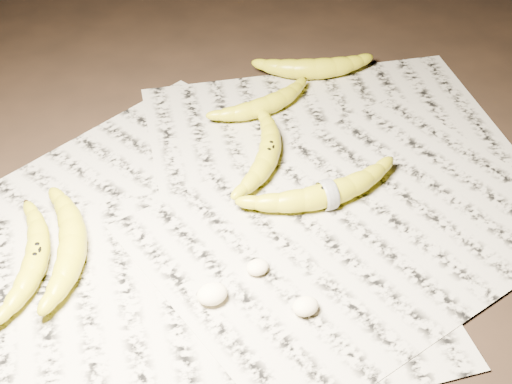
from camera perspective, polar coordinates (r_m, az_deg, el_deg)
name	(u,v)px	position (r m, az deg, el deg)	size (l,w,h in m)	color
ground	(253,223)	(0.98, -0.25, -2.52)	(3.00, 3.00, 0.00)	black
newspaper_patch	(239,215)	(0.98, -1.35, -1.87)	(0.90, 0.70, 0.01)	#ACA694
banana_left_a	(36,255)	(0.94, -17.20, -4.86)	(0.18, 0.05, 0.03)	gold
banana_left_b	(72,242)	(0.94, -14.49, -3.88)	(0.19, 0.06, 0.04)	gold
banana_center	(269,152)	(1.06, 1.01, 3.22)	(0.18, 0.05, 0.03)	gold
banana_taped	(327,193)	(0.99, 5.73, -0.05)	(0.21, 0.06, 0.04)	gold
banana_upper_a	(266,103)	(1.17, 0.85, 7.10)	(0.16, 0.05, 0.03)	gold
banana_upper_b	(315,67)	(1.26, 4.72, 9.94)	(0.18, 0.06, 0.04)	gold
measuring_tape	(327,193)	(0.99, 5.73, -0.05)	(0.05, 0.05, 0.00)	white
flesh_chunk_a	(212,292)	(0.87, -3.54, -7.97)	(0.04, 0.03, 0.02)	#FFF1C5
flesh_chunk_b	(306,304)	(0.86, 4.00, -8.93)	(0.03, 0.03, 0.02)	#FFF1C5
flesh_chunk_c	(257,265)	(0.90, 0.12, -5.86)	(0.03, 0.02, 0.02)	#FFF1C5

